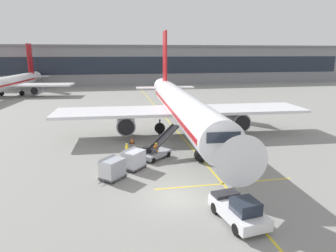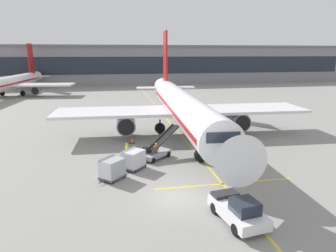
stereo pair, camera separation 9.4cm
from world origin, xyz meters
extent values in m
plane|color=gray|center=(0.00, 0.00, 0.00)|extent=(600.00, 600.00, 0.00)
cylinder|color=white|center=(4.64, 17.04, 3.81)|extent=(5.37, 33.04, 3.80)
cube|color=red|center=(4.64, 17.04, 3.81)|extent=(5.34, 31.73, 0.46)
cone|color=white|center=(3.77, -1.29, 3.81)|extent=(3.79, 3.97, 3.61)
cone|color=white|center=(5.57, 36.51, 4.10)|extent=(3.52, 6.22, 3.23)
cube|color=white|center=(-3.88, 18.27, 3.24)|extent=(15.92, 7.32, 0.36)
cylinder|color=#93969E|center=(-2.71, 17.56, 1.88)|extent=(2.56, 4.38, 2.35)
cylinder|color=black|center=(-2.81, 15.37, 1.88)|extent=(2.01, 0.22, 2.00)
cube|color=white|center=(13.24, 17.45, 3.24)|extent=(15.92, 7.32, 0.36)
cylinder|color=#93969E|center=(12.01, 16.85, 1.88)|extent=(2.56, 4.38, 2.35)
cylinder|color=black|center=(11.91, 14.67, 1.88)|extent=(2.01, 0.22, 2.00)
cube|color=red|center=(5.50, 34.99, 9.51)|extent=(0.47, 3.96, 9.87)
cube|color=white|center=(5.49, 34.69, 4.38)|extent=(10.74, 3.14, 0.20)
cube|color=#1E2633|center=(3.89, 1.37, 4.38)|extent=(2.74, 1.83, 0.84)
cylinder|color=#47474C|center=(4.17, 7.18, 1.32)|extent=(0.22, 0.22, 1.19)
sphere|color=black|center=(4.17, 7.18, 0.73)|extent=(1.45, 1.45, 1.45)
cylinder|color=#47474C|center=(1.88, 18.82, 1.32)|extent=(0.22, 0.22, 1.19)
sphere|color=black|center=(1.88, 18.82, 0.73)|extent=(1.45, 1.45, 1.45)
cylinder|color=#47474C|center=(7.57, 18.55, 1.32)|extent=(0.22, 0.22, 1.19)
sphere|color=black|center=(7.57, 18.55, 0.73)|extent=(1.45, 1.45, 1.45)
cube|color=#A3A8B2|center=(-0.20, 8.94, 0.50)|extent=(3.62, 3.43, 0.44)
cube|color=black|center=(-1.14, 8.60, 1.07)|extent=(0.82, 0.82, 0.70)
cylinder|color=#333338|center=(-0.63, 9.04, 1.12)|extent=(0.08, 0.08, 0.80)
cube|color=#A3A8B2|center=(0.70, 9.71, 1.78)|extent=(4.24, 3.82, 2.27)
cube|color=black|center=(0.70, 9.71, 1.87)|extent=(4.04, 3.62, 2.12)
cube|color=#333338|center=(0.99, 9.37, 1.90)|extent=(3.64, 3.14, 2.30)
cube|color=#333338|center=(0.41, 10.04, 1.90)|extent=(3.64, 3.14, 2.30)
cylinder|color=black|center=(1.18, 9.15, 0.28)|extent=(0.56, 0.52, 0.56)
cylinder|color=black|center=(0.22, 10.27, 0.28)|extent=(0.56, 0.52, 0.56)
cylinder|color=black|center=(-0.62, 7.60, 0.28)|extent=(0.56, 0.52, 0.56)
cylinder|color=black|center=(-1.58, 8.72, 0.28)|extent=(0.56, 0.52, 0.56)
cube|color=#515156|center=(-2.61, 6.50, 0.21)|extent=(2.53, 2.56, 0.12)
cylinder|color=#4C4C51|center=(-3.51, 5.50, 0.20)|extent=(0.52, 0.57, 0.07)
cube|color=silver|center=(-2.61, 6.50, 1.02)|extent=(2.39, 2.42, 1.50)
cube|color=silver|center=(-2.91, 6.78, 1.54)|extent=(1.85, 1.93, 0.74)
cube|color=silver|center=(-3.25, 5.78, 1.02)|extent=(1.09, 0.98, 1.38)
sphere|color=black|center=(-3.65, 6.36, 0.15)|extent=(0.30, 0.30, 0.30)
sphere|color=black|center=(-2.64, 5.45, 0.15)|extent=(0.30, 0.30, 0.30)
sphere|color=black|center=(-2.58, 7.55, 0.15)|extent=(0.30, 0.30, 0.30)
sphere|color=black|center=(-1.57, 6.64, 0.15)|extent=(0.30, 0.30, 0.30)
cube|color=#515156|center=(-4.60, 4.48, 0.21)|extent=(2.53, 2.56, 0.12)
cylinder|color=#4C4C51|center=(-5.51, 3.48, 0.20)|extent=(0.52, 0.57, 0.07)
cube|color=#9EA3AD|center=(-4.60, 4.48, 1.02)|extent=(2.39, 2.42, 1.50)
cube|color=#9EA3AD|center=(-4.91, 4.76, 1.54)|extent=(1.85, 1.93, 0.74)
cube|color=silver|center=(-5.25, 3.76, 1.02)|extent=(1.09, 0.98, 1.38)
sphere|color=black|center=(-5.65, 4.34, 0.15)|extent=(0.30, 0.30, 0.30)
sphere|color=black|center=(-4.63, 3.43, 0.15)|extent=(0.30, 0.30, 0.30)
sphere|color=black|center=(-4.58, 5.53, 0.15)|extent=(0.30, 0.30, 0.30)
sphere|color=black|center=(-3.56, 4.62, 0.15)|extent=(0.30, 0.30, 0.30)
cube|color=silver|center=(3.30, -3.89, 0.68)|extent=(2.74, 4.67, 0.70)
cube|color=#1E2633|center=(3.42, -4.65, 1.43)|extent=(1.68, 1.74, 0.80)
cube|color=#28282D|center=(3.06, -2.26, 1.15)|extent=(1.91, 1.23, 0.24)
cylinder|color=black|center=(4.01, -2.40, 0.38)|extent=(0.39, 0.79, 0.76)
cylinder|color=black|center=(2.18, -2.68, 0.38)|extent=(0.39, 0.79, 0.76)
cylinder|color=black|center=(4.42, -5.10, 0.38)|extent=(0.39, 0.79, 0.76)
cylinder|color=black|center=(2.59, -5.38, 0.38)|extent=(0.39, 0.79, 0.76)
cylinder|color=black|center=(-0.22, 8.71, 0.43)|extent=(0.15, 0.15, 0.86)
cylinder|color=black|center=(-0.06, 8.79, 0.43)|extent=(0.15, 0.15, 0.86)
cube|color=orange|center=(-0.14, 8.75, 1.15)|extent=(0.45, 0.39, 0.58)
cube|color=white|center=(-0.20, 8.86, 1.15)|extent=(0.31, 0.17, 0.08)
sphere|color=#9E7051|center=(-0.14, 8.75, 1.56)|extent=(0.21, 0.21, 0.21)
sphere|color=yellow|center=(-0.14, 8.75, 1.63)|extent=(0.23, 0.23, 0.23)
cylinder|color=orange|center=(-0.35, 8.64, 1.10)|extent=(0.09, 0.09, 0.56)
cylinder|color=orange|center=(0.07, 8.86, 1.10)|extent=(0.09, 0.09, 0.56)
cylinder|color=black|center=(-3.08, 9.02, 0.43)|extent=(0.15, 0.15, 0.86)
cylinder|color=black|center=(-3.10, 9.20, 0.43)|extent=(0.15, 0.15, 0.86)
cube|color=yellow|center=(-3.09, 9.11, 1.15)|extent=(0.28, 0.40, 0.58)
cube|color=white|center=(-3.21, 9.10, 1.15)|extent=(0.05, 0.34, 0.08)
sphere|color=tan|center=(-3.09, 9.11, 1.56)|extent=(0.21, 0.21, 0.21)
sphere|color=yellow|center=(-3.09, 9.11, 1.63)|extent=(0.23, 0.23, 0.23)
cylinder|color=yellow|center=(-3.07, 8.87, 1.10)|extent=(0.09, 0.09, 0.56)
cylinder|color=yellow|center=(-3.11, 9.35, 1.10)|extent=(0.09, 0.09, 0.56)
cube|color=black|center=(-2.19, 14.90, 0.03)|extent=(0.61, 0.61, 0.05)
cone|color=orange|center=(-2.19, 14.90, 0.37)|extent=(0.49, 0.49, 0.64)
cylinder|color=white|center=(-2.19, 14.90, 0.40)|extent=(0.27, 0.27, 0.08)
cube|color=yellow|center=(4.43, 17.04, 0.00)|extent=(0.20, 110.00, 0.01)
cube|color=yellow|center=(4.64, 1.72, 0.00)|extent=(12.00, 0.20, 0.01)
cube|color=gray|center=(13.07, 89.74, 6.23)|extent=(136.08, 15.17, 12.47)
cube|color=#1E2633|center=(13.07, 82.11, 6.55)|extent=(132.00, 0.10, 5.61)
cube|color=slate|center=(13.07, 88.23, 12.82)|extent=(134.72, 12.90, 0.70)
cylinder|color=white|center=(-29.27, 60.37, 3.34)|extent=(6.64, 31.05, 3.35)
cube|color=red|center=(-29.27, 60.37, 3.34)|extent=(6.54, 29.82, 0.40)
cone|color=white|center=(-27.33, 78.38, 3.59)|extent=(3.41, 5.64, 2.85)
cube|color=white|center=(-21.23, 60.28, 2.83)|extent=(15.24, 7.71, 0.36)
cylinder|color=#93969E|center=(-22.48, 59.79, 1.62)|extent=(2.50, 4.21, 2.08)
cylinder|color=black|center=(-22.70, 57.75, 1.62)|extent=(1.77, 0.31, 1.77)
cube|color=red|center=(-27.47, 77.05, 8.64)|extent=(0.68, 3.71, 9.26)
cube|color=white|center=(-27.50, 76.78, 3.84)|extent=(10.18, 3.52, 0.20)
cylinder|color=#47474C|center=(-31.60, 62.17, 1.15)|extent=(0.22, 0.22, 1.03)
sphere|color=black|center=(-31.60, 62.17, 0.63)|extent=(1.26, 1.26, 1.26)
cylinder|color=#47474C|center=(-26.60, 61.63, 1.15)|extent=(0.22, 0.22, 1.03)
sphere|color=black|center=(-26.60, 61.63, 0.63)|extent=(1.26, 1.26, 1.26)
camera|label=1|loc=(-4.45, -20.40, 10.65)|focal=32.35mm
camera|label=2|loc=(-4.36, -20.42, 10.65)|focal=32.35mm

